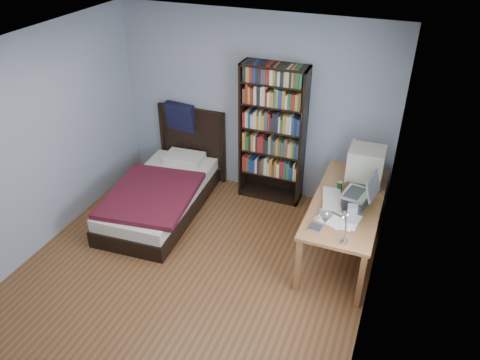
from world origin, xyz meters
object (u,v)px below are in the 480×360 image
at_px(desk, 352,201).
at_px(laptop, 357,198).
at_px(crt_monitor, 365,163).
at_px(desk_lamp, 329,221).
at_px(bookshelf, 272,135).
at_px(bed, 163,191).
at_px(keyboard, 332,201).
at_px(soda_can, 340,186).
at_px(speaker, 352,214).

height_order(desk, laptop, laptop).
relative_size(crt_monitor, desk_lamp, 0.76).
distance_m(desk, bookshelf, 1.34).
bearing_deg(bookshelf, laptop, -35.92).
bearing_deg(desk, laptop, -79.36).
xyz_separation_m(desk_lamp, bed, (-2.42, 1.18, -0.97)).
xyz_separation_m(keyboard, bed, (-2.27, 0.14, -0.49)).
height_order(bookshelf, bed, bookshelf).
xyz_separation_m(crt_monitor, keyboard, (-0.25, -0.54, -0.25)).
distance_m(crt_monitor, soda_can, 0.40).
distance_m(soda_can, bookshelf, 1.25).
bearing_deg(laptop, bed, 177.14).
bearing_deg(desk, crt_monitor, -25.20).
bearing_deg(laptop, desk_lamp, -96.60).
bearing_deg(crt_monitor, soda_can, -130.00).
bearing_deg(bed, bookshelf, 32.49).
distance_m(keyboard, soda_can, 0.28).
xyz_separation_m(keyboard, bookshelf, (-1.01, 0.94, 0.21)).
height_order(desk, bookshelf, bookshelf).
bearing_deg(soda_can, bookshelf, 147.57).
bearing_deg(laptop, crt_monitor, 91.87).
height_order(crt_monitor, desk_lamp, desk_lamp).
relative_size(desk_lamp, bed, 0.29).
distance_m(laptop, bookshelf, 1.59).
xyz_separation_m(speaker, bed, (-2.54, 0.43, -0.57)).
height_order(desk, crt_monitor, crt_monitor).
bearing_deg(desk_lamp, crt_monitor, 86.22).
relative_size(desk, speaker, 8.71).
bearing_deg(bookshelf, crt_monitor, -17.47).
bearing_deg(laptop, speaker, -90.71).
height_order(crt_monitor, bed, crt_monitor).
relative_size(crt_monitor, bed, 0.22).
relative_size(crt_monitor, speaker, 2.33).
bearing_deg(soda_can, laptop, -48.05).
relative_size(crt_monitor, keyboard, 0.91).
bearing_deg(crt_monitor, bookshelf, 162.53).
height_order(desk, speaker, speaker).
height_order(desk_lamp, speaker, desk_lamp).
xyz_separation_m(desk, soda_can, (-0.13, -0.31, 0.36)).
height_order(keyboard, bookshelf, bookshelf).
height_order(speaker, bookshelf, bookshelf).
relative_size(crt_monitor, laptop, 1.11).
bearing_deg(bookshelf, keyboard, -42.91).
bearing_deg(bookshelf, desk, -16.84).
bearing_deg(crt_monitor, bed, -170.91).
xyz_separation_m(bookshelf, bed, (-1.26, -0.80, -0.70)).
bearing_deg(soda_can, desk, 66.80).
bearing_deg(speaker, bookshelf, 128.99).
relative_size(speaker, soda_can, 1.83).
relative_size(laptop, desk_lamp, 0.68).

